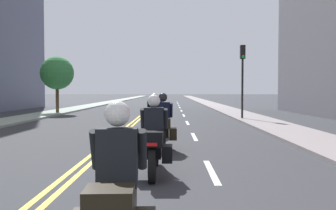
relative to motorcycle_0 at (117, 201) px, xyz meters
The scene contains 12 objects.
ground_plane 44.35m from the motorcycle_0, 91.95° to the left, with size 264.00×264.00×0.00m, color #323338.
sidewalk_left 45.12m from the motorcycle_0, 100.77° to the left, with size 2.25×144.00×0.12m, color #93A194.
sidewalk_right 44.66m from the motorcycle_0, 83.03° to the left, with size 2.25×144.00×0.12m, color gray.
centreline_yellow_inner 44.36m from the motorcycle_0, 92.10° to the left, with size 0.12×132.00×0.01m, color yellow.
centreline_yellow_outer 44.35m from the motorcycle_0, 91.79° to the left, with size 0.12×132.00×0.01m, color yellow.
lane_dashes_white 25.37m from the motorcycle_0, 86.86° to the left, with size 0.14×56.40×0.01m.
motorcycle_0 is the anchor object (origin of this frame).
motorcycle_1 4.00m from the motorcycle_0, 87.56° to the left, with size 0.76×2.26×1.65m.
motorcycle_2 7.18m from the motorcycle_0, 87.71° to the left, with size 0.77×2.18×1.67m.
motorcycle_3 10.69m from the motorcycle_0, 90.62° to the left, with size 0.78×2.29×1.64m.
traffic_light_near 18.94m from the motorcycle_0, 75.55° to the left, with size 0.28×0.38×4.39m.
street_tree_0 25.57m from the motorcycle_0, 108.39° to the left, with size 2.48×2.48×4.30m.
Camera 1 is at (2.04, 0.09, 1.73)m, focal length 39.72 mm.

